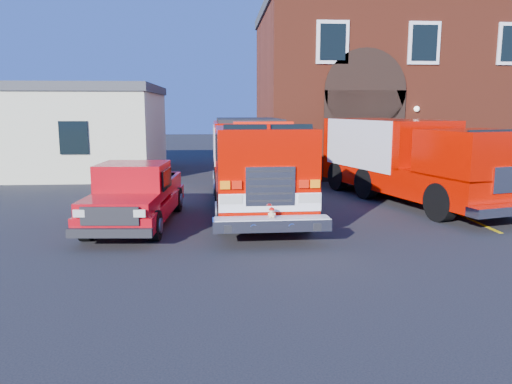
{
  "coord_description": "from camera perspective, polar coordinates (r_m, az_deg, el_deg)",
  "views": [
    {
      "loc": [
        -0.83,
        -12.69,
        3.25
      ],
      "look_at": [
        0.0,
        -1.2,
        1.3
      ],
      "focal_mm": 35.0,
      "sensor_mm": 36.0,
      "label": 1
    }
  ],
  "objects": [
    {
      "name": "ground",
      "position": [
        13.12,
        -0.38,
        -4.73
      ],
      "size": [
        100.0,
        100.0,
        0.0
      ],
      "primitive_type": "plane",
      "color": "black",
      "rests_on": "ground"
    },
    {
      "name": "parking_stripe_mid",
      "position": [
        18.51,
        19.27,
        -1.03
      ],
      "size": [
        0.12,
        3.0,
        0.01
      ],
      "primitive_type": "cube",
      "color": "#E1BD0B",
      "rests_on": "ground"
    },
    {
      "name": "fire_engine",
      "position": [
        16.12,
        -0.28,
        3.37
      ],
      "size": [
        2.83,
        9.44,
        2.89
      ],
      "color": "black",
      "rests_on": "ground"
    },
    {
      "name": "parking_stripe_near",
      "position": [
        15.86,
        23.53,
        -3.01
      ],
      "size": [
        0.12,
        3.0,
        0.01
      ],
      "primitive_type": "cube",
      "color": "#E1BD0B",
      "rests_on": "ground"
    },
    {
      "name": "secondary_truck",
      "position": [
        18.15,
        17.25,
        3.76
      ],
      "size": [
        4.93,
        9.09,
        2.82
      ],
      "color": "black",
      "rests_on": "ground"
    },
    {
      "name": "parking_stripe_far",
      "position": [
        21.26,
        16.09,
        0.45
      ],
      "size": [
        0.12,
        3.0,
        0.01
      ],
      "primitive_type": "cube",
      "color": "#E1BD0B",
      "rests_on": "ground"
    },
    {
      "name": "fire_station",
      "position": [
        28.44,
        16.39,
        11.25
      ],
      "size": [
        15.2,
        10.2,
        8.45
      ],
      "color": "maroon",
      "rests_on": "ground"
    },
    {
      "name": "pickup_truck",
      "position": [
        14.32,
        -13.52,
        -0.36
      ],
      "size": [
        2.3,
        5.52,
        1.77
      ],
      "color": "black",
      "rests_on": "ground"
    },
    {
      "name": "side_building",
      "position": [
        26.97,
        -21.92,
        6.7
      ],
      "size": [
        10.2,
        8.2,
        4.35
      ],
      "color": "beige",
      "rests_on": "ground"
    }
  ]
}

